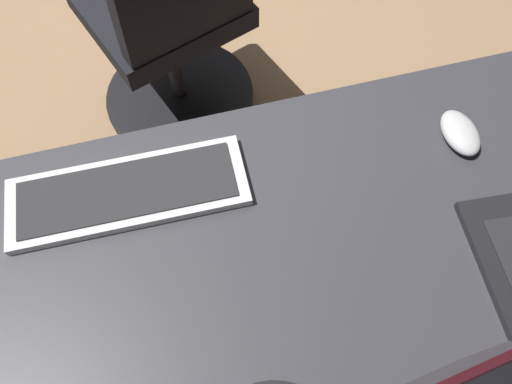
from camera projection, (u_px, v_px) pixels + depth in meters
The scene contains 5 objects.
desk at pixel (263, 290), 0.83m from camera, with size 2.14×0.69×0.73m.
drawer_pedestal at pixel (326, 322), 1.12m from camera, with size 0.40×0.51×0.69m.
keyboard_main at pixel (128, 192), 0.84m from camera, with size 0.42×0.15×0.02m.
mouse_spare at pixel (460, 133), 0.89m from camera, with size 0.06×0.10×0.03m, color silver.
office_chair at pixel (173, 22), 1.42m from camera, with size 0.56×0.61×0.97m.
Camera 1 is at (0.10, 2.03, 1.48)m, focal length 33.23 mm.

